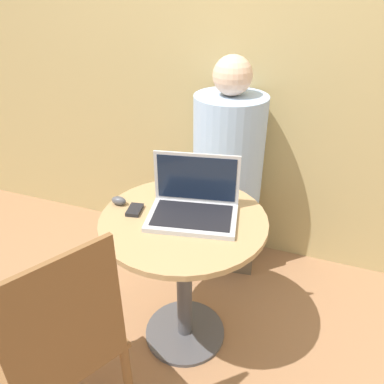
# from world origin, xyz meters

# --- Properties ---
(ground_plane) EXTENTS (12.00, 12.00, 0.00)m
(ground_plane) POSITION_xyz_m (0.00, 0.00, 0.00)
(ground_plane) COLOR #9E704C
(back_wall) EXTENTS (7.00, 0.05, 2.60)m
(back_wall) POSITION_xyz_m (0.00, 0.86, 1.30)
(back_wall) COLOR tan
(back_wall) RESTS_ON ground_plane
(round_table) EXTENTS (0.70, 0.70, 0.70)m
(round_table) POSITION_xyz_m (0.00, 0.00, 0.52)
(round_table) COLOR #4C4C51
(round_table) RESTS_ON ground_plane
(laptop) EXTENTS (0.40, 0.31, 0.24)m
(laptop) POSITION_xyz_m (0.03, 0.04, 0.76)
(laptop) COLOR #B7B7BC
(laptop) RESTS_ON round_table
(cell_phone) EXTENTS (0.07, 0.10, 0.02)m
(cell_phone) POSITION_xyz_m (-0.21, -0.03, 0.71)
(cell_phone) COLOR black
(cell_phone) RESTS_ON round_table
(computer_mouse) EXTENTS (0.07, 0.04, 0.04)m
(computer_mouse) POSITION_xyz_m (-0.30, 0.00, 0.72)
(computer_mouse) COLOR #4C4C51
(computer_mouse) RESTS_ON round_table
(chair_empty) EXTENTS (0.54, 0.54, 0.93)m
(chair_empty) POSITION_xyz_m (-0.23, -0.57, 0.48)
(chair_empty) COLOR brown
(chair_empty) RESTS_ON ground_plane
(person_seated) EXTENTS (0.45, 0.62, 1.25)m
(person_seated) POSITION_xyz_m (0.01, 0.70, 0.52)
(person_seated) COLOR brown
(person_seated) RESTS_ON ground_plane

